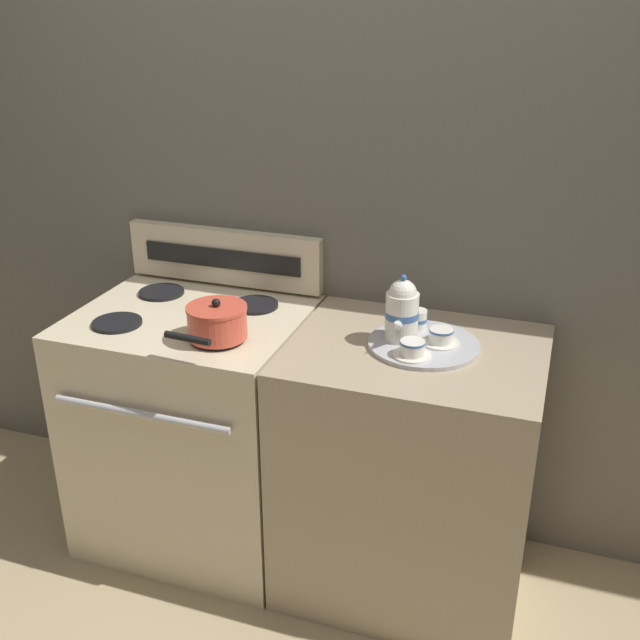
# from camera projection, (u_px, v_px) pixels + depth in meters

# --- Properties ---
(ground_plane) EXTENTS (6.00, 6.00, 0.00)m
(ground_plane) POSITION_uv_depth(u_px,v_px,m) (301.00, 549.00, 2.80)
(ground_plane) COLOR tan
(wall_back) EXTENTS (6.00, 0.05, 2.20)m
(wall_back) POSITION_uv_depth(u_px,v_px,m) (332.00, 241.00, 2.66)
(wall_back) COLOR #666056
(wall_back) RESTS_ON ground
(stove) EXTENTS (0.77, 0.68, 0.91)m
(stove) POSITION_uv_depth(u_px,v_px,m) (197.00, 427.00, 2.74)
(stove) COLOR beige
(stove) RESTS_ON ground
(control_panel) EXTENTS (0.76, 0.05, 0.21)m
(control_panel) POSITION_uv_depth(u_px,v_px,m) (224.00, 256.00, 2.77)
(control_panel) COLOR beige
(control_panel) RESTS_ON stove
(side_counter) EXTENTS (0.80, 0.65, 0.90)m
(side_counter) POSITION_uv_depth(u_px,v_px,m) (409.00, 469.00, 2.50)
(side_counter) COLOR tan
(side_counter) RESTS_ON ground
(saucepan) EXTENTS (0.19, 0.28, 0.13)m
(saucepan) POSITION_uv_depth(u_px,v_px,m) (217.00, 322.00, 2.35)
(saucepan) COLOR #D14C38
(saucepan) RESTS_ON stove
(serving_tray) EXTENTS (0.35, 0.35, 0.01)m
(serving_tray) POSITION_uv_depth(u_px,v_px,m) (424.00, 344.00, 2.33)
(serving_tray) COLOR #B2B2B7
(serving_tray) RESTS_ON side_counter
(teapot) EXTENTS (0.11, 0.17, 0.21)m
(teapot) POSITION_uv_depth(u_px,v_px,m) (402.00, 310.00, 2.31)
(teapot) COLOR white
(teapot) RESTS_ON serving_tray
(teacup_left) EXTENTS (0.12, 0.12, 0.05)m
(teacup_left) POSITION_uv_depth(u_px,v_px,m) (441.00, 336.00, 2.31)
(teacup_left) COLOR white
(teacup_left) RESTS_ON serving_tray
(teacup_right) EXTENTS (0.12, 0.12, 0.05)m
(teacup_right) POSITION_uv_depth(u_px,v_px,m) (412.00, 349.00, 2.23)
(teacup_right) COLOR white
(teacup_right) RESTS_ON serving_tray
(creamer_jug) EXTENTS (0.06, 0.06, 0.06)m
(creamer_jug) POSITION_uv_depth(u_px,v_px,m) (417.00, 319.00, 2.41)
(creamer_jug) COLOR white
(creamer_jug) RESTS_ON serving_tray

